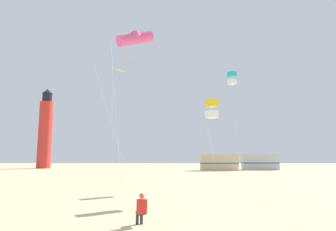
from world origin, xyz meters
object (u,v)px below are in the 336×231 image
at_px(kite_flyer_standing, 141,208).
at_px(kite_tube_rainbow, 135,38).
at_px(lighthouse_distant, 45,131).
at_px(rv_van_tan, 219,162).
at_px(kite_box_cyan, 232,78).
at_px(kite_diamond_lime, 119,75).
at_px(kite_diamond_orange, 126,62).
at_px(kite_box_gold, 212,109).
at_px(rv_van_silver, 260,162).

height_order(kite_flyer_standing, kite_tube_rainbow, kite_tube_rainbow).
bearing_deg(kite_flyer_standing, lighthouse_distant, -82.74).
bearing_deg(rv_van_tan, kite_box_cyan, -99.51).
bearing_deg(kite_diamond_lime, kite_box_cyan, 7.36).
height_order(kite_flyer_standing, rv_van_tan, rv_van_tan).
relative_size(kite_diamond_orange, kite_tube_rainbow, 1.17).
bearing_deg(kite_diamond_orange, kite_tube_rainbow, -77.07).
xyz_separation_m(kite_box_gold, kite_box_cyan, (2.97, 8.14, 4.11)).
xyz_separation_m(kite_diamond_orange, rv_van_tan, (12.71, 24.92, -10.23)).
bearing_deg(lighthouse_distant, rv_van_tan, -13.99).
bearing_deg(rv_van_silver, kite_box_gold, -109.48).
xyz_separation_m(kite_box_gold, rv_van_silver, (13.65, 37.37, -3.97)).
xyz_separation_m(kite_box_gold, lighthouse_distant, (-29.36, 43.52, 2.48)).
relative_size(kite_flyer_standing, lighthouse_distant, 0.07).
relative_size(kite_diamond_orange, kite_diamond_lime, 1.23).
bearing_deg(lighthouse_distant, kite_diamond_lime, -58.68).
bearing_deg(rv_van_silver, kite_tube_rainbow, -115.73).
relative_size(kite_tube_rainbow, rv_van_tan, 1.62).
relative_size(kite_diamond_lime, kite_box_gold, 1.70).
bearing_deg(kite_flyer_standing, kite_tube_rainbow, -99.67).
xyz_separation_m(kite_box_cyan, rv_van_tan, (2.72, 26.65, -8.08)).
xyz_separation_m(kite_diamond_lime, kite_box_gold, (7.04, -6.84, -4.10)).
relative_size(kite_flyer_standing, kite_diamond_lime, 0.11).
distance_m(kite_diamond_orange, kite_diamond_lime, 3.72).
distance_m(kite_flyer_standing, kite_box_cyan, 18.54).
bearing_deg(kite_flyer_standing, kite_diamond_lime, -95.47).
distance_m(kite_tube_rainbow, kite_box_cyan, 11.16).
bearing_deg(lighthouse_distant, kite_box_gold, -56.00).
bearing_deg(kite_diamond_orange, kite_diamond_lime, -90.51).
bearing_deg(rv_van_silver, kite_diamond_lime, -123.54).
height_order(kite_diamond_orange, rv_van_tan, kite_diamond_orange).
bearing_deg(rv_van_silver, lighthouse_distant, 172.44).
height_order(kite_tube_rainbow, kite_box_cyan, kite_tube_rainbow).
height_order(kite_tube_rainbow, rv_van_tan, kite_tube_rainbow).
bearing_deg(lighthouse_distant, kite_box_cyan, -47.59).
height_order(kite_box_gold, kite_tube_rainbow, kite_tube_rainbow).
bearing_deg(lighthouse_distant, kite_flyer_standing, -62.83).
bearing_deg(lighthouse_distant, rv_van_silver, -8.14).
distance_m(kite_tube_rainbow, rv_van_tan, 37.22).
relative_size(kite_diamond_orange, rv_van_silver, 1.92).
relative_size(kite_box_cyan, rv_van_tan, 1.53).
xyz_separation_m(kite_diamond_orange, kite_tube_rainbow, (2.24, -9.75, -1.66)).
relative_size(kite_box_gold, kite_box_cyan, 0.59).
relative_size(kite_diamond_lime, rv_van_tan, 1.54).
bearing_deg(kite_box_gold, kite_tube_rainbow, 178.59).
xyz_separation_m(kite_diamond_orange, kite_box_gold, (7.01, -9.87, -6.27)).
distance_m(kite_box_gold, kite_box_cyan, 9.59).
bearing_deg(kite_tube_rainbow, kite_diamond_lime, 108.61).
relative_size(kite_tube_rainbow, kite_box_cyan, 1.06).
bearing_deg(rv_van_tan, kite_box_gold, -102.97).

